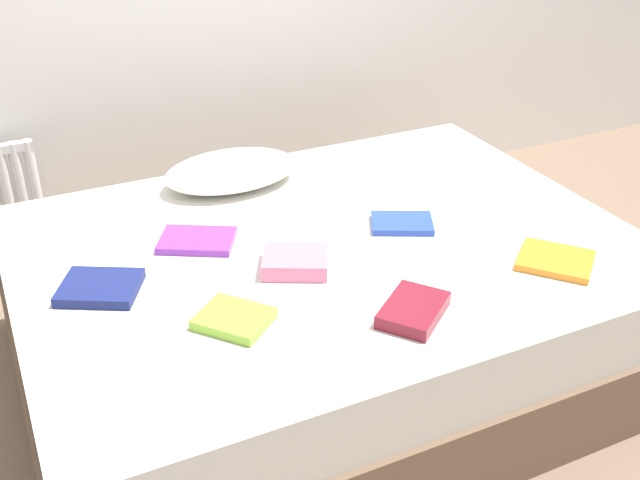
% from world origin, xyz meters
% --- Properties ---
extents(ground_plane, '(8.00, 8.00, 0.00)m').
position_xyz_m(ground_plane, '(0.00, 0.00, 0.00)').
color(ground_plane, '#7F6651').
extents(bed, '(2.00, 1.50, 0.50)m').
position_xyz_m(bed, '(0.00, 0.00, 0.25)').
color(bed, brown).
rests_on(bed, ground).
extents(pillow, '(0.50, 0.31, 0.12)m').
position_xyz_m(pillow, '(-0.13, 0.54, 0.56)').
color(pillow, white).
rests_on(pillow, bed).
extents(textbook_pink, '(0.25, 0.23, 0.05)m').
position_xyz_m(textbook_pink, '(-0.16, -0.11, 0.53)').
color(textbook_pink, pink).
rests_on(textbook_pink, bed).
extents(textbook_lime, '(0.24, 0.25, 0.03)m').
position_xyz_m(textbook_lime, '(-0.43, -0.30, 0.51)').
color(textbook_lime, '#8CC638').
rests_on(textbook_lime, bed).
extents(textbook_purple, '(0.29, 0.26, 0.02)m').
position_xyz_m(textbook_purple, '(-0.38, 0.17, 0.51)').
color(textbook_purple, purple).
rests_on(textbook_purple, bed).
extents(textbook_orange, '(0.29, 0.29, 0.02)m').
position_xyz_m(textbook_orange, '(0.58, -0.43, 0.51)').
color(textbook_orange, orange).
rests_on(textbook_orange, bed).
extents(textbook_maroon, '(0.26, 0.25, 0.04)m').
position_xyz_m(textbook_maroon, '(0.03, -0.48, 0.52)').
color(textbook_maroon, maroon).
rests_on(textbook_maroon, bed).
extents(textbook_blue, '(0.25, 0.22, 0.02)m').
position_xyz_m(textbook_blue, '(0.28, -0.01, 0.51)').
color(textbook_blue, '#2847B7').
rests_on(textbook_blue, bed).
extents(textbook_navy, '(0.28, 0.27, 0.03)m').
position_xyz_m(textbook_navy, '(-0.73, 0.01, 0.52)').
color(textbook_navy, navy).
rests_on(textbook_navy, bed).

